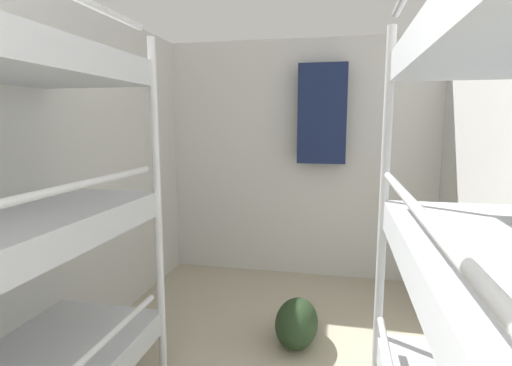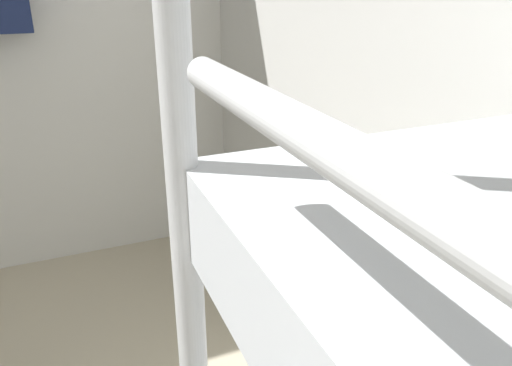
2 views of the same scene
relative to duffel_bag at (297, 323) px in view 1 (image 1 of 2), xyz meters
name	(u,v)px [view 1 (image 1 of 2)]	position (x,y,z in m)	size (l,w,h in m)	color
wall_left	(11,192)	(-1.44, -0.80, 0.99)	(0.06, 4.31, 2.28)	silver
wall_back	(300,160)	(-0.13, 1.32, 0.99)	(2.68, 0.06, 2.28)	silver
duffel_bag	(297,323)	(0.00, 0.00, 0.00)	(0.29, 0.49, 0.29)	#23381E
hanging_coat	(322,114)	(0.08, 1.17, 1.44)	(0.44, 0.12, 0.90)	#192347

